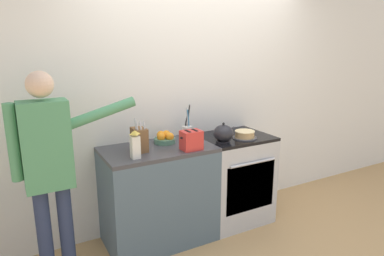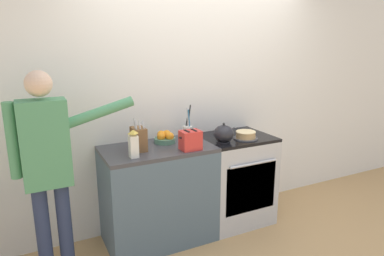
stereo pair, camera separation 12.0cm
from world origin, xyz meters
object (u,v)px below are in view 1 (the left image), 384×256
tea_kettle (224,133)px  person_baker (49,162)px  knife_block (139,139)px  milk_carton (135,145)px  utensil_crock (187,131)px  toaster (191,140)px  stove_range (233,178)px  layer_cake (245,135)px  fruit_bowl (165,138)px

tea_kettle → person_baker: bearing=-178.9°
knife_block → person_baker: (-0.75, -0.14, -0.03)m
tea_kettle → milk_carton: milk_carton is taller
utensil_crock → tea_kettle: bearing=-47.0°
utensil_crock → toaster: size_ratio=1.74×
stove_range → milk_carton: bearing=-171.2°
utensil_crock → milk_carton: 0.74m
tea_kettle → milk_carton: bearing=-176.2°
layer_cake → toaster: size_ratio=1.25×
fruit_bowl → toaster: toaster is taller
fruit_bowl → milk_carton: bearing=-143.6°
utensil_crock → milk_carton: (-0.66, -0.33, 0.04)m
layer_cake → utensil_crock: (-0.50, 0.28, 0.04)m
tea_kettle → utensil_crock: bearing=133.0°
stove_range → utensil_crock: (-0.47, 0.16, 0.54)m
milk_carton → utensil_crock: bearing=26.8°
layer_cake → person_baker: size_ratio=0.15×
stove_range → knife_block: 1.17m
milk_carton → knife_block: bearing=59.7°
stove_range → fruit_bowl: fruit_bowl is taller
stove_range → utensil_crock: bearing=161.5°
stove_range → milk_carton: milk_carton is taller
fruit_bowl → person_baker: size_ratio=0.12×
layer_cake → person_baker: (-1.81, -0.02, 0.04)m
layer_cake → knife_block: knife_block is taller
layer_cake → tea_kettle: bearing=178.3°
layer_cake → fruit_bowl: size_ratio=1.20×
knife_block → person_baker: bearing=-169.6°
fruit_bowl → toaster: (0.12, -0.31, 0.04)m
tea_kettle → person_baker: size_ratio=0.14×
milk_carton → toaster: bearing=-1.9°
stove_range → layer_cake: 0.51m
stove_range → fruit_bowl: size_ratio=4.58×
layer_cake → milk_carton: milk_carton is taller
utensil_crock → person_baker: (-1.31, -0.30, -0.00)m
layer_cake → toaster: bearing=-173.8°
tea_kettle → fruit_bowl: 0.57m
stove_range → toaster: (-0.61, -0.19, 0.55)m
layer_cake → fruit_bowl: fruit_bowl is taller
layer_cake → milk_carton: bearing=-177.4°
toaster → milk_carton: size_ratio=0.82×
knife_block → fruit_bowl: 0.33m
knife_block → milk_carton: knife_block is taller
knife_block → fruit_bowl: (0.30, 0.12, -0.06)m
utensil_crock → milk_carton: utensil_crock is taller
tea_kettle → knife_block: knife_block is taller
toaster → milk_carton: bearing=178.1°
utensil_crock → person_baker: size_ratio=0.20×
utensil_crock → person_baker: person_baker is taller
stove_range → milk_carton: size_ratio=3.90×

